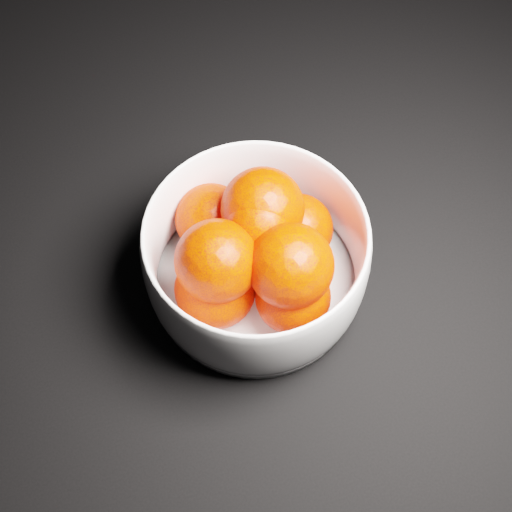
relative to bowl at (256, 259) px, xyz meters
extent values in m
cylinder|color=silver|center=(0.00, 0.00, -0.04)|extent=(0.19, 0.19, 0.01)
sphere|color=#ED1F00|center=(0.05, 0.02, 0.00)|extent=(0.06, 0.06, 0.06)
sphere|color=#ED1F00|center=(-0.03, 0.05, 0.00)|extent=(0.07, 0.07, 0.07)
sphere|color=#ED1F00|center=(-0.04, -0.02, 0.00)|extent=(0.07, 0.07, 0.07)
sphere|color=#ED1F00|center=(0.02, -0.04, 0.00)|extent=(0.06, 0.06, 0.06)
sphere|color=#ED1F00|center=(0.01, 0.03, 0.03)|extent=(0.07, 0.07, 0.07)
sphere|color=#ED1F00|center=(-0.04, -0.01, 0.03)|extent=(0.07, 0.07, 0.07)
sphere|color=#ED1F00|center=(0.02, -0.03, 0.03)|extent=(0.07, 0.07, 0.07)
sphere|color=#ED1F00|center=(0.01, 0.01, 0.03)|extent=(0.06, 0.06, 0.06)
camera|label=1|loc=(-0.08, -0.29, 0.54)|focal=50.00mm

